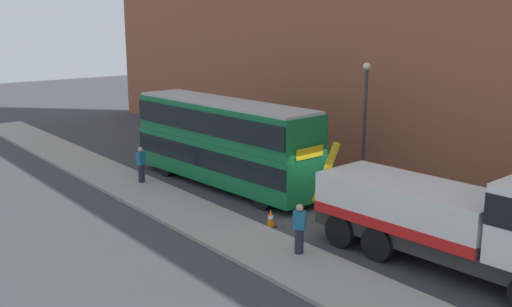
# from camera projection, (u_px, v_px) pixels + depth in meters

# --- Properties ---
(ground_plane) EXTENTS (120.00, 120.00, 0.00)m
(ground_plane) POSITION_uv_depth(u_px,v_px,m) (330.00, 218.00, 23.63)
(ground_plane) COLOR #38383D
(near_kerb) EXTENTS (60.00, 2.80, 0.15)m
(near_kerb) POSITION_uv_depth(u_px,v_px,m) (247.00, 241.00, 21.07)
(near_kerb) COLOR gray
(near_kerb) RESTS_ON ground_plane
(building_facade) EXTENTS (60.00, 1.50, 16.00)m
(building_facade) POSITION_uv_depth(u_px,v_px,m) (444.00, 12.00, 25.89)
(building_facade) COLOR #935138
(building_facade) RESTS_ON ground_plane
(recovery_tow_truck) EXTENTS (10.21, 3.19, 3.67)m
(recovery_tow_truck) POSITION_uv_depth(u_px,v_px,m) (459.00, 218.00, 18.31)
(recovery_tow_truck) COLOR #2D2D2D
(recovery_tow_truck) RESTS_ON ground_plane
(double_decker_bus) EXTENTS (11.15, 3.23, 4.06)m
(double_decker_bus) POSITION_uv_depth(u_px,v_px,m) (224.00, 140.00, 27.80)
(double_decker_bus) COLOR #146B38
(double_decker_bus) RESTS_ON ground_plane
(pedestrian_onlooker) EXTENTS (0.38, 0.46, 1.71)m
(pedestrian_onlooker) POSITION_uv_depth(u_px,v_px,m) (141.00, 165.00, 28.12)
(pedestrian_onlooker) COLOR #232333
(pedestrian_onlooker) RESTS_ON near_kerb
(pedestrian_bystander) EXTENTS (0.48, 0.44, 1.71)m
(pedestrian_bystander) POSITION_uv_depth(u_px,v_px,m) (299.00, 229.00, 19.58)
(pedestrian_bystander) COLOR #232333
(pedestrian_bystander) RESTS_ON near_kerb
(traffic_cone_near_bus) EXTENTS (0.36, 0.36, 0.72)m
(traffic_cone_near_bus) POSITION_uv_depth(u_px,v_px,m) (271.00, 218.00, 22.59)
(traffic_cone_near_bus) COLOR orange
(traffic_cone_near_bus) RESTS_ON ground_plane
(street_lamp) EXTENTS (0.36, 0.36, 5.83)m
(street_lamp) POSITION_uv_depth(u_px,v_px,m) (365.00, 114.00, 27.43)
(street_lamp) COLOR #38383D
(street_lamp) RESTS_ON ground_plane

